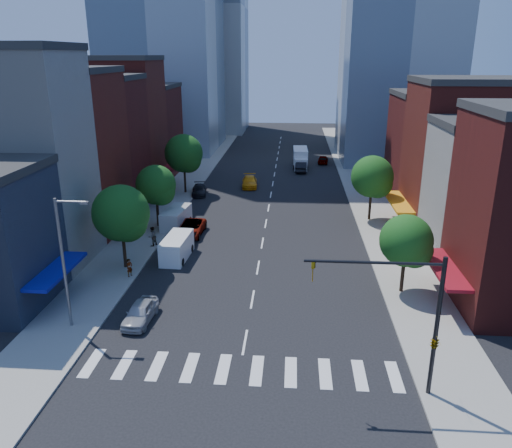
{
  "coord_description": "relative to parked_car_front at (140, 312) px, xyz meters",
  "views": [
    {
      "loc": [
        2.83,
        -27.98,
        17.66
      ],
      "look_at": [
        0.04,
        9.13,
        5.0
      ],
      "focal_mm": 35.0,
      "sensor_mm": 36.0,
      "label": 1
    }
  ],
  "objects": [
    {
      "name": "pedestrian_far",
      "position": [
        -3.0,
        14.01,
        0.4
      ],
      "size": [
        1.09,
        1.16,
        1.9
      ],
      "primitive_type": "imported",
      "rotation": [
        0.0,
        0.0,
        -2.11
      ],
      "color": "#999999",
      "rests_on": "sidewalk_left"
    },
    {
      "name": "bldg_right_3",
      "position": [
        28.5,
        31.89,
        5.8
      ],
      "size": [
        12.0,
        10.0,
        13.0
      ],
      "primitive_type": "cube",
      "color": "#4E1513",
      "rests_on": "ground"
    },
    {
      "name": "parked_car_front",
      "position": [
        0.0,
        0.0,
        0.0
      ],
      "size": [
        1.92,
        4.23,
        1.41
      ],
      "primitive_type": "imported",
      "rotation": [
        0.0,
        0.0,
        -0.06
      ],
      "color": "#A8A9AD",
      "rests_on": "ground"
    },
    {
      "name": "bldg_left_3",
      "position": [
        -13.5,
        26.89,
        6.8
      ],
      "size": [
        12.0,
        8.0,
        15.0
      ],
      "primitive_type": "cube",
      "color": "#4E1513",
      "rests_on": "ground"
    },
    {
      "name": "parked_car_rear",
      "position": [
        -2.0,
        33.23,
        -0.05
      ],
      "size": [
        2.44,
        4.72,
        1.31
      ],
      "primitive_type": "imported",
      "rotation": [
        0.0,
        0.0,
        0.14
      ],
      "color": "black",
      "rests_on": "ground"
    },
    {
      "name": "bldg_right_2",
      "position": [
        28.5,
        21.89,
        6.8
      ],
      "size": [
        12.0,
        10.0,
        15.0
      ],
      "primitive_type": "cube",
      "color": "maroon",
      "rests_on": "ground"
    },
    {
      "name": "sidewalk_left",
      "position": [
        -5.0,
        37.89,
        -0.63
      ],
      "size": [
        5.0,
        120.0,
        0.15
      ],
      "primitive_type": "cube",
      "color": "gray",
      "rests_on": "ground"
    },
    {
      "name": "traffic_signal",
      "position": [
        17.44,
        -6.61,
        3.45
      ],
      "size": [
        7.24,
        2.24,
        8.0
      ],
      "color": "black",
      "rests_on": "sidewalk_right"
    },
    {
      "name": "parked_car_third",
      "position": [
        0.0,
        17.7,
        0.04
      ],
      "size": [
        2.61,
        5.39,
        1.48
      ],
      "primitive_type": "imported",
      "rotation": [
        0.0,
        0.0,
        -0.03
      ],
      "color": "#999999",
      "rests_on": "ground"
    },
    {
      "name": "bldg_left_4",
      "position": [
        -13.5,
        35.39,
        7.8
      ],
      "size": [
        12.0,
        9.0,
        17.0
      ],
      "primitive_type": "cube",
      "color": "maroon",
      "rests_on": "ground"
    },
    {
      "name": "pedestrian_near",
      "position": [
        -3.0,
        6.99,
        0.21
      ],
      "size": [
        0.61,
        0.67,
        1.54
      ],
      "primitive_type": "imported",
      "rotation": [
        0.0,
        0.0,
        1.02
      ],
      "color": "#999999",
      "rests_on": "sidewalk_left"
    },
    {
      "name": "bldg_left_5",
      "position": [
        -13.5,
        44.89,
        5.8
      ],
      "size": [
        12.0,
        10.0,
        13.0
      ],
      "primitive_type": "cube",
      "color": "#4E1513",
      "rests_on": "ground"
    },
    {
      "name": "sidewalk_right",
      "position": [
        20.0,
        37.89,
        -0.63
      ],
      "size": [
        5.0,
        120.0,
        0.15
      ],
      "primitive_type": "cube",
      "color": "gray",
      "rests_on": "ground"
    },
    {
      "name": "tree_right_far",
      "position": [
        19.15,
        23.81,
        4.16
      ],
      "size": [
        4.6,
        4.6,
        7.2
      ],
      "color": "black",
      "rests_on": "sidewalk_right"
    },
    {
      "name": "ground",
      "position": [
        7.5,
        -2.11,
        -0.7
      ],
      "size": [
        220.0,
        220.0,
        0.0
      ],
      "primitive_type": "plane",
      "color": "black",
      "rests_on": "ground"
    },
    {
      "name": "bldg_left_2",
      "position": [
        -13.5,
        18.39,
        7.3
      ],
      "size": [
        12.0,
        9.0,
        16.0
      ],
      "primitive_type": "cube",
      "color": "maroon",
      "rests_on": "ground"
    },
    {
      "name": "cargo_van_far",
      "position": [
        -2.01,
        19.68,
        0.36
      ],
      "size": [
        2.52,
        5.22,
        2.15
      ],
      "rotation": [
        0.0,
        0.0,
        -0.1
      ],
      "color": "silver",
      "rests_on": "ground"
    },
    {
      "name": "taxi",
      "position": [
        4.31,
        37.88,
        0.02
      ],
      "size": [
        2.45,
        5.18,
        1.46
      ],
      "primitive_type": "imported",
      "rotation": [
        0.0,
        0.0,
        0.08
      ],
      "color": "orange",
      "rests_on": "ground"
    },
    {
      "name": "bldg_left_1",
      "position": [
        -13.5,
        9.89,
        8.3
      ],
      "size": [
        12.0,
        8.0,
        18.0
      ],
      "primitive_type": "cube",
      "color": "#B7B2A9",
      "rests_on": "ground"
    },
    {
      "name": "box_truck",
      "position": [
        11.53,
        51.56,
        0.72
      ],
      "size": [
        2.45,
        7.5,
        3.0
      ],
      "rotation": [
        0.0,
        0.0,
        0.02
      ],
      "color": "white",
      "rests_on": "ground"
    },
    {
      "name": "traffic_car_far",
      "position": [
        15.45,
        54.69,
        -0.02
      ],
      "size": [
        1.99,
        4.17,
        1.38
      ],
      "primitive_type": "imported",
      "rotation": [
        0.0,
        0.0,
        3.05
      ],
      "color": "#999999",
      "rests_on": "ground"
    },
    {
      "name": "streetlight",
      "position": [
        -4.31,
        -1.11,
        4.57
      ],
      "size": [
        2.25,
        0.25,
        9.0
      ],
      "color": "slate",
      "rests_on": "sidewalk_left"
    },
    {
      "name": "traffic_car_oncoming",
      "position": [
        11.68,
        48.13,
        0.1
      ],
      "size": [
        2.01,
        4.99,
        1.61
      ],
      "primitive_type": "imported",
      "rotation": [
        0.0,
        0.0,
        3.08
      ],
      "color": "black",
      "rests_on": "ground"
    },
    {
      "name": "cargo_van_near",
      "position": [
        -0.03,
        11.32,
        0.34
      ],
      "size": [
        2.23,
        5.03,
        2.11
      ],
      "rotation": [
        0.0,
        0.0,
        -0.05
      ],
      "color": "white",
      "rests_on": "ground"
    },
    {
      "name": "tree_left_mid",
      "position": [
        -3.85,
        19.81,
        3.82
      ],
      "size": [
        4.2,
        4.2,
        6.65
      ],
      "color": "black",
      "rests_on": "sidewalk_left"
    },
    {
      "name": "bldg_right_1",
      "position": [
        28.5,
        12.89,
        5.3
      ],
      "size": [
        12.0,
        8.0,
        12.0
      ],
      "primitive_type": "cube",
      "color": "#B7B2A9",
      "rests_on": "ground"
    },
    {
      "name": "tower_far_w",
      "position": [
        -10.5,
        92.89,
        27.3
      ],
      "size": [
        18.0,
        18.0,
        56.0
      ],
      "primitive_type": "cube",
      "color": "#9EA5AD",
      "rests_on": "ground"
    },
    {
      "name": "tree_left_far",
      "position": [
        -3.85,
        33.81,
        4.5
      ],
      "size": [
        5.0,
        5.0,
        7.75
      ],
      "color": "black",
      "rests_on": "sidewalk_left"
    },
    {
      "name": "tree_left_near",
      "position": [
        -3.85,
        8.81,
        4.16
      ],
      "size": [
        4.8,
        4.8,
        7.3
      ],
      "color": "black",
      "rests_on": "sidewalk_left"
    },
    {
      "name": "parked_car_second",
      "position": [
        0.0,
        13.4,
        -0.02
      ],
      "size": [
        1.8,
        4.29,
        1.38
      ],
      "primitive_type": "imported",
      "rotation": [
        0.0,
        0.0,
        -0.08
      ],
      "color": "black",
      "rests_on": "ground"
    },
    {
      "name": "crosswalk",
      "position": [
        7.5,
        -5.11,
        -0.7
      ],
      "size": [
        19.0,
        3.0,
        0.01
      ],
      "primitive_type": "cube",
      "color": "silver",
      "rests_on": "ground"
    },
    {
      "name": "tree_right_near",
      "position": [
        19.15,
        5.81,
        3.49
      ],
      "size": [
        4.0,
        4.0,
        6.2
      ],
      "color": "black",
      "rests_on": "sidewalk_right"
    }
  ]
}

